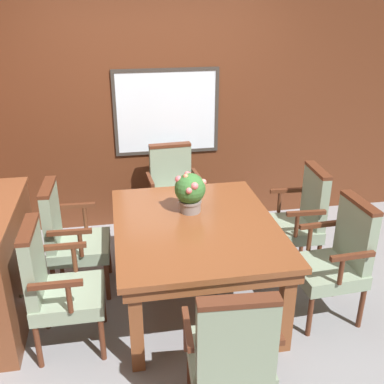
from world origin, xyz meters
name	(u,v)px	position (x,y,z in m)	size (l,w,h in m)	color
ground_plane	(181,308)	(0.00, 0.00, 0.00)	(14.00, 14.00, 0.00)	gray
wall_back	(155,114)	(0.00, 1.62, 1.23)	(7.20, 0.08, 2.45)	#5B2D19
dining_table	(195,234)	(0.13, 0.08, 0.64)	(1.25, 1.53, 0.73)	brown
chair_head_far	(173,190)	(0.12, 1.23, 0.52)	(0.54, 0.52, 0.98)	#562B19
chair_head_near	(231,353)	(0.12, -1.10, 0.52)	(0.54, 0.52, 0.98)	#562B19
chair_left_far	(69,235)	(-0.87, 0.44, 0.52)	(0.51, 0.53, 0.98)	#562B19
chair_right_far	(299,217)	(1.16, 0.42, 0.52)	(0.51, 0.53, 0.98)	#562B19
chair_left_near	(56,284)	(-0.91, -0.26, 0.52)	(0.49, 0.52, 0.98)	#562B19
chair_right_near	(337,257)	(1.17, -0.27, 0.52)	(0.51, 0.53, 0.98)	#562B19
potted_plant	(190,191)	(0.13, 0.29, 0.91)	(0.26, 0.27, 0.34)	gray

